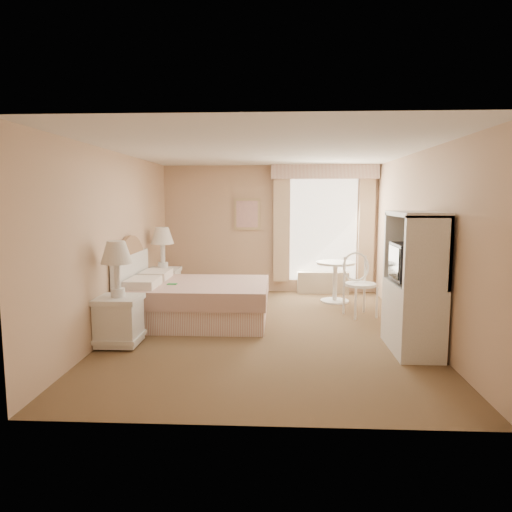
# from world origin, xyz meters

# --- Properties ---
(room) EXTENTS (4.21, 5.51, 2.51)m
(room) POSITION_xyz_m (0.00, 0.00, 1.25)
(room) COLOR brown
(room) RESTS_ON ground
(window) EXTENTS (2.05, 0.22, 2.51)m
(window) POSITION_xyz_m (1.05, 2.65, 1.34)
(window) COLOR white
(window) RESTS_ON room
(framed_art) EXTENTS (0.52, 0.04, 0.62)m
(framed_art) POSITION_xyz_m (-0.45, 2.71, 1.55)
(framed_art) COLOR tan
(framed_art) RESTS_ON room
(bed) EXTENTS (2.09, 1.59, 1.40)m
(bed) POSITION_xyz_m (-1.12, 0.42, 0.34)
(bed) COLOR tan
(bed) RESTS_ON room
(nightstand_near) EXTENTS (0.54, 0.54, 1.31)m
(nightstand_near) POSITION_xyz_m (-1.84, -0.76, 0.50)
(nightstand_near) COLOR white
(nightstand_near) RESTS_ON room
(nightstand_far) EXTENTS (0.55, 0.55, 1.34)m
(nightstand_far) POSITION_xyz_m (-1.84, 1.49, 0.51)
(nightstand_far) COLOR white
(nightstand_far) RESTS_ON room
(round_table) EXTENTS (0.69, 0.69, 0.73)m
(round_table) POSITION_xyz_m (1.19, 1.87, 0.49)
(round_table) COLOR white
(round_table) RESTS_ON room
(cafe_chair) EXTENTS (0.62, 0.62, 1.01)m
(cafe_chair) POSITION_xyz_m (1.45, 0.93, 0.58)
(cafe_chair) COLOR white
(cafe_chair) RESTS_ON room
(armoire) EXTENTS (0.51, 1.02, 1.70)m
(armoire) POSITION_xyz_m (1.81, -0.77, 0.71)
(armoire) COLOR white
(armoire) RESTS_ON room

